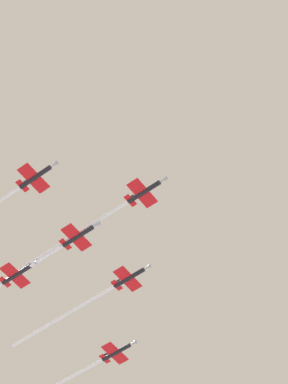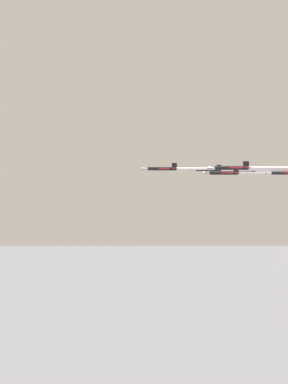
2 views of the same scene
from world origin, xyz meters
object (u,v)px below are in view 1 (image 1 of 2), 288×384
object	(u,v)px
jet_port_inner	(94,298)
jet_port_outer	(23,271)
jet_starboard_outer	(79,373)
jet_lead	(87,228)

from	to	relation	value
jet_port_inner	jet_port_outer	world-z (taller)	jet_port_inner
jet_port_outer	jet_starboard_outer	xyz separation A→B (m)	(-34.75, 17.49, 0.02)
jet_port_inner	jet_starboard_outer	xyz separation A→B (m)	(-27.43, -1.60, -0.64)
jet_port_inner	jet_starboard_outer	bearing A→B (deg)	-132.49
jet_port_outer	jet_starboard_outer	world-z (taller)	jet_starboard_outer
jet_port_inner	jet_starboard_outer	distance (m)	27.48
jet_lead	jet_port_inner	bearing A→B (deg)	-146.14
jet_starboard_outer	jet_lead	bearing A→B (deg)	41.39
jet_port_outer	jet_starboard_outer	distance (m)	38.90
jet_lead	jet_starboard_outer	distance (m)	49.49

